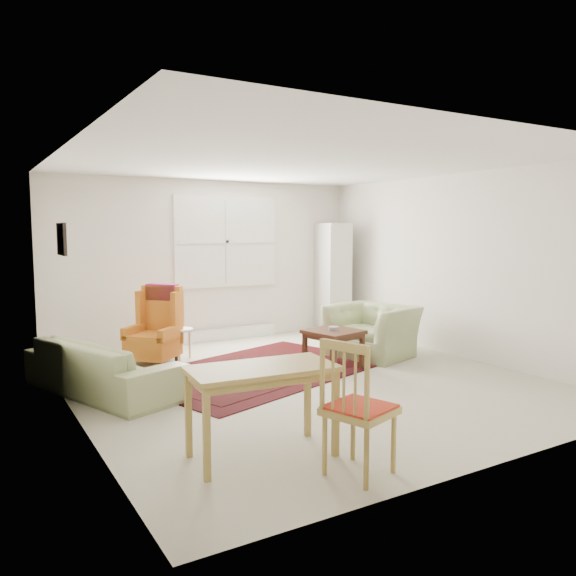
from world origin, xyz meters
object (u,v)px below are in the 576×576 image
sofa (103,356)px  desk_chair (360,407)px  armchair (372,326)px  coffee_table (333,349)px  cabinet (333,278)px  wingback_chair (153,325)px  stool (181,344)px  desk (262,412)px

sofa → desk_chair: bearing=-179.9°
armchair → coffee_table: 0.94m
cabinet → desk_chair: 5.63m
armchair → wingback_chair: (-2.74, 1.10, 0.09)m
wingback_chair → cabinet: size_ratio=0.55×
stool → desk_chair: desk_chair is taller
desk → armchair: bearing=37.9°
stool → desk: 3.48m
armchair → stool: bearing=-133.4°
coffee_table → cabinet: cabinet is taller
armchair → wingback_chair: bearing=-129.2°
armchair → stool: armchair is taller
sofa → coffee_table: (2.72, -0.39, -0.15)m
stool → sofa: bearing=-139.7°
armchair → desk_chair: size_ratio=1.09×
coffee_table → desk_chair: size_ratio=0.61×
wingback_chair → stool: 0.50m
wingback_chair → stool: wingback_chair is taller
coffee_table → desk_chair: (-1.61, -2.60, 0.25)m
desk_chair → sofa: bearing=2.3°
wingback_chair → desk: wingback_chair is taller
desk → stool: bearing=80.2°
desk → desk_chair: (0.45, -0.63, 0.14)m
wingback_chair → stool: size_ratio=2.41×
sofa → stool: (1.26, 1.06, -0.18)m
stool → cabinet: 3.09m
sofa → coffee_table: sofa is taller
sofa → desk: sofa is taller
coffee_table → desk_chair: desk_chair is taller
armchair → stool: 2.61m
armchair → stool: (-2.34, 1.15, -0.21)m
cabinet → wingback_chair: bearing=-156.6°
coffee_table → desk_chair: 3.07m
sofa → wingback_chair: size_ratio=1.92×
cabinet → desk: bearing=-119.1°
sofa → desk_chair: size_ratio=1.98×
cabinet → desk: size_ratio=1.65×
armchair → desk_chair: bearing=-57.6°
desk → desk_chair: 0.79m
desk_chair → coffee_table: bearing=-49.8°
stool → wingback_chair: bearing=-173.9°
wingback_chair → desk_chair: (0.26, -4.02, -0.02)m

